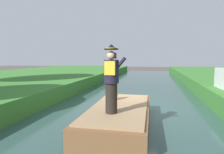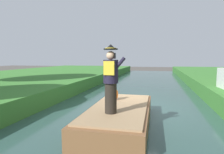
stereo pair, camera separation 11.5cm
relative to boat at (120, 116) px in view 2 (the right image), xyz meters
name	(u,v)px [view 2 (the right image)]	position (x,y,z in m)	size (l,w,h in m)	color
ground_plane	(129,111)	(0.00, 1.99, -0.40)	(80.00, 80.00, 0.00)	#4C4742
canal_water	(129,110)	(0.00, 1.99, -0.35)	(6.69, 48.00, 0.10)	#2D4C47
boat	(120,116)	(0.00, 0.00, 0.00)	(1.86, 4.22, 0.61)	brown
person_pirate	(111,79)	(-0.08, -0.82, 1.23)	(0.61, 0.42, 1.85)	black
parrot_plush	(113,93)	(-0.41, 0.81, 0.55)	(0.36, 0.34, 0.57)	blue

